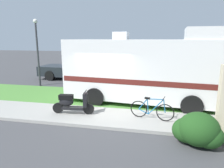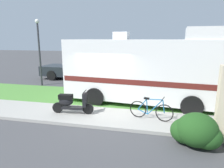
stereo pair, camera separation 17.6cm
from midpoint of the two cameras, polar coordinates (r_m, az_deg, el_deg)
ground_plane at (r=9.54m, az=-2.32°, el=-6.73°), size 80.00×80.00×0.00m
sidewalk at (r=8.44m, az=-4.47°, el=-8.97°), size 24.00×2.00×0.12m
grass_strip at (r=10.91m, az=-0.26°, el=-3.99°), size 24.00×3.40×0.08m
motorhome_rv at (r=10.04m, az=9.68°, el=4.20°), size 7.52×3.20×3.61m
scooter at (r=8.57m, az=-10.77°, el=-5.15°), size 1.73×0.52×0.97m
bicycle at (r=7.99m, az=11.42°, el=-7.12°), size 1.66×0.55×0.89m
pickup_truck_near at (r=16.06m, az=-7.97°, el=4.57°), size 5.44×2.48×1.75m
pickup_truck_far at (r=17.54m, az=21.50°, el=4.56°), size 5.32×2.25×1.80m
bush_by_porch at (r=6.68m, az=23.11°, el=-12.07°), size 1.44×1.08×1.02m
bottle_green at (r=8.12m, az=29.30°, el=-10.19°), size 0.07×0.07×0.27m
bottle_spare at (r=8.32m, az=25.61°, el=-9.36°), size 0.08×0.08×0.24m
street_lamp_post at (r=14.47m, az=-19.36°, el=9.89°), size 0.28×0.28×4.37m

